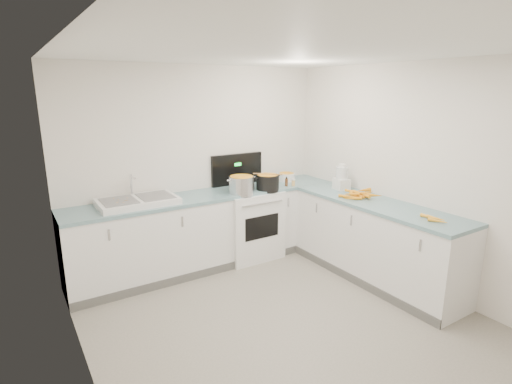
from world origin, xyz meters
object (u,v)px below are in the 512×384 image
steel_pot (242,185)px  sink (138,201)px  black_pot (268,183)px  mixing_bowl (287,177)px  stove (248,222)px  food_processor (342,179)px  spice_jar (293,183)px  extract_bottle (286,182)px

steel_pot → sink: bearing=171.9°
black_pot → mixing_bowl: bearing=28.2°
black_pot → mixing_bowl: size_ratio=1.23×
stove → sink: stove is taller
black_pot → food_processor: food_processor is taller
sink → steel_pot: sink is taller
sink → food_processor: bearing=-16.3°
food_processor → mixing_bowl: bearing=110.1°
sink → spice_jar: bearing=-6.3°
mixing_bowl → food_processor: food_processor is taller
steel_pot → food_processor: (1.19, -0.54, 0.05)m
black_pot → extract_bottle: 0.32m
steel_pot → mixing_bowl: 0.93m
stove → mixing_bowl: bearing=7.8°
black_pot → mixing_bowl: black_pot is taller
sink → extract_bottle: 1.96m
stove → food_processor: stove is taller
spice_jar → food_processor: size_ratio=0.24×
black_pot → sink: bearing=173.3°
steel_pot → spice_jar: (0.78, -0.05, -0.06)m
stove → extract_bottle: size_ratio=13.30×
extract_bottle → food_processor: bearing=-47.5°
mixing_bowl → extract_bottle: bearing=-127.0°
black_pot → spice_jar: (0.40, -0.03, -0.05)m
sink → steel_pot: bearing=-8.1°
stove → steel_pot: (-0.20, -0.16, 0.56)m
sink → mixing_bowl: 2.15m
steel_pot → mixing_bowl: (0.90, 0.26, -0.04)m
sink → steel_pot: size_ratio=2.71×
extract_bottle → spice_jar: extract_bottle is taller
extract_bottle → food_processor: 0.73m
black_pot → food_processor: size_ratio=0.88×
stove → extract_bottle: stove is taller
stove → sink: 1.54m
mixing_bowl → food_processor: bearing=-69.9°
black_pot → extract_bottle: bearing=2.2°
mixing_bowl → spice_jar: size_ratio=3.01×
extract_bottle → sink: bearing=174.7°
sink → mixing_bowl: (2.15, 0.08, 0.02)m
stove → spice_jar: (0.59, -0.21, 0.51)m
stove → mixing_bowl: stove is taller
mixing_bowl → stove: bearing=-172.2°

